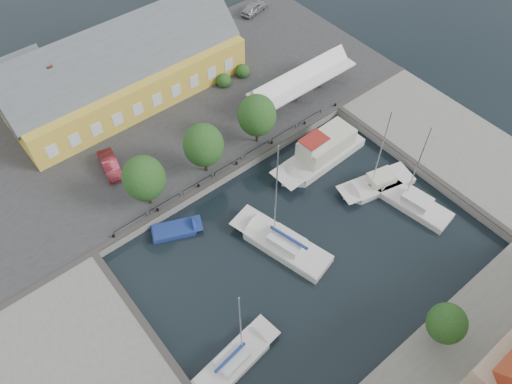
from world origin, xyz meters
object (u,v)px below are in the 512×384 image
Objects in this scene: car_silver at (254,7)px; launch_nw at (176,230)px; warehouse at (119,72)px; center_sailboat at (283,245)px; west_boat_d at (235,361)px; trawler at (322,153)px; tent_canopy at (302,79)px; car_red at (110,165)px; east_boat_b at (377,185)px; east_boat_c at (412,204)px.

launch_nw is at bearing 115.34° from car_silver.
warehouse is 21.57m from launch_nw.
center_sailboat is 12.16m from west_boat_d.
center_sailboat is 12.50m from trawler.
tent_canopy reaches higher than launch_nw.
center_sailboat reaches higher than car_red.
center_sailboat reaches higher than launch_nw.
car_red is at bearing 147.00° from trawler.
tent_canopy is 2.59× the size of launch_nw.
tent_canopy is 1.27× the size of west_boat_d.
east_boat_b is 2.14× the size of launch_nw.
west_boat_d is at bearing -141.67° from tent_canopy.
east_boat_b is (-2.64, -15.12, -3.42)m from tent_canopy.
east_boat_c is (2.88, -10.66, -0.76)m from trawler.
trawler is 1.03× the size of east_boat_b.
east_boat_b is (12.92, -0.58, -0.10)m from center_sailboat.
tent_canopy is at bearing -39.86° from warehouse.
east_boat_c is 1.02× the size of west_boat_d.
car_red is 10.63m from launch_nw.
launch_nw is (3.49, 14.21, -0.18)m from west_boat_d.
car_silver is 0.86× the size of launch_nw.
car_red is at bearing 137.99° from east_boat_b.
east_boat_b is at bearing -64.28° from warehouse.
warehouse is 21.63m from tent_canopy.
warehouse is 2.55× the size of east_boat_c.
warehouse is at bearing 73.51° from launch_nw.
west_boat_d is (-21.45, -12.13, -0.75)m from trawler.
warehouse is 2.39× the size of trawler.
center_sailboat is at bearing -54.84° from car_red.
trawler reaches higher than tent_canopy.
tent_canopy is 1.25× the size of east_boat_c.
car_red is at bearing 84.90° from west_boat_d.
east_boat_c is (-1.76, -19.14, -3.43)m from tent_canopy.
tent_canopy is 19.66m from car_silver.
car_red is 0.41× the size of east_boat_c.
car_silver is at bearing 65.88° from trawler.
center_sailboat is at bearing 130.97° from car_silver.
launch_nw is (1.29, -10.42, -1.67)m from car_red.
car_silver is 0.40× the size of east_boat_b.
east_boat_c is (0.88, -4.02, -0.00)m from east_boat_b.
launch_nw is (-20.84, 12.74, -0.17)m from east_boat_c.
car_silver reaches higher than launch_nw.
trawler is at bearing -6.61° from launch_nw.
car_silver is at bearing 10.19° from warehouse.
west_boat_d is at bearing -103.78° from launch_nw.
warehouse is at bearing 74.62° from west_boat_d.
west_boat_d is (-33.38, -38.77, -1.52)m from car_silver.
tent_canopy is at bearing 1.44° from car_red.
car_red is 0.40× the size of east_boat_b.
center_sailboat reaches higher than east_boat_b.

